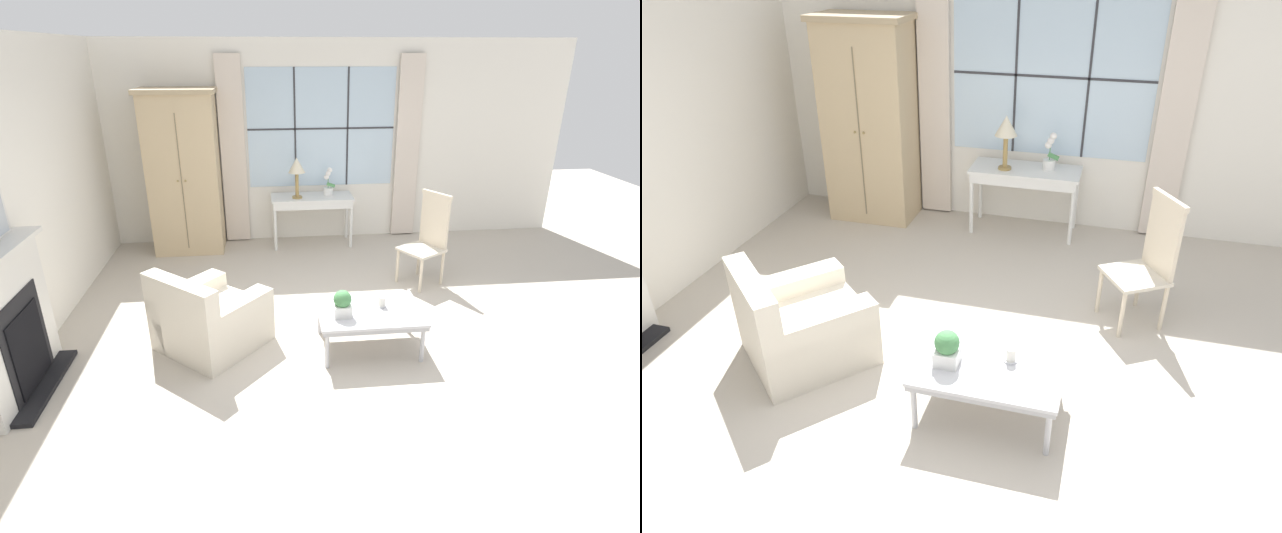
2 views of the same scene
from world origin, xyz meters
The scene contains 11 objects.
ground_plane centered at (0.00, 0.00, 0.00)m, with size 14.00×14.00×0.00m, color #BCB2A3.
wall_back_windowed centered at (0.00, 3.02, 1.40)m, with size 7.20×0.14×2.80m.
armoire centered at (-1.91, 2.66, 1.10)m, with size 1.01×0.63×2.20m.
console_table centered at (-0.17, 2.69, 0.64)m, with size 1.16×0.50×0.72m.
table_lamp centered at (-0.38, 2.62, 1.15)m, with size 0.23×0.23×0.57m.
potted_orchid centered at (0.07, 2.73, 0.87)m, with size 0.17×0.13×0.40m.
armchair_upholstered centered at (-1.41, 0.03, 0.27)m, with size 1.19×1.19×0.80m.
side_chair_wooden centered at (1.10, 1.24, 0.60)m, with size 0.60×0.60×1.11m.
coffee_table centered at (0.10, -0.16, 0.36)m, with size 0.97×0.70×0.40m.
potted_plant_small centered at (-0.17, -0.24, 0.53)m, with size 0.17×0.17×0.25m.
pillar_candle centered at (0.23, -0.12, 0.45)m, with size 0.09×0.09×0.11m.
Camera 2 is at (0.70, -3.06, 2.81)m, focal length 32.00 mm.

